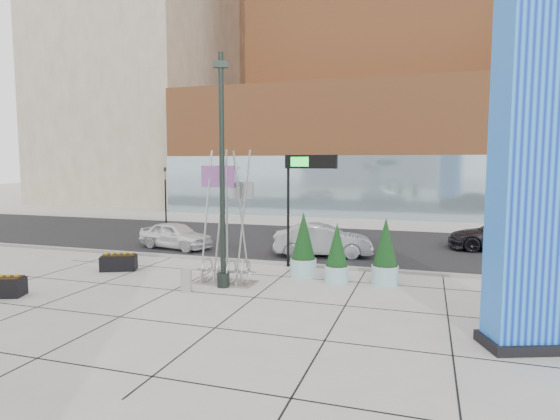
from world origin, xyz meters
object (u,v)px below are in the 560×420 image
(blue_pylon, at_px, (549,167))
(car_silver_mid, at_px, (323,241))
(public_art_sculpture, at_px, (226,249))
(concrete_bollard, at_px, (186,280))
(overhead_street_sign, at_px, (307,171))
(car_white_west, at_px, (176,236))
(lamp_post, at_px, (222,194))

(blue_pylon, height_order, car_silver_mid, blue_pylon)
(public_art_sculpture, relative_size, concrete_bollard, 6.56)
(overhead_street_sign, xyz_separation_m, car_white_west, (-7.54, 2.25, -3.39))
(lamp_post, relative_size, car_white_west, 2.04)
(concrete_bollard, height_order, car_silver_mid, car_silver_mid)
(blue_pylon, height_order, lamp_post, blue_pylon)
(blue_pylon, height_order, concrete_bollard, blue_pylon)
(concrete_bollard, distance_m, car_silver_mid, 7.99)
(blue_pylon, bearing_deg, concrete_bollard, 149.61)
(blue_pylon, relative_size, concrete_bollard, 11.94)
(lamp_post, height_order, concrete_bollard, lamp_post)
(blue_pylon, xyz_separation_m, public_art_sculpture, (-9.63, 3.26, -3.03))
(lamp_post, relative_size, public_art_sculpture, 1.67)
(lamp_post, height_order, car_white_west, lamp_post)
(lamp_post, distance_m, overhead_street_sign, 4.46)
(public_art_sculpture, distance_m, concrete_bollard, 1.90)
(lamp_post, height_order, public_art_sculpture, lamp_post)
(car_white_west, bearing_deg, lamp_post, -126.31)
(blue_pylon, xyz_separation_m, lamp_post, (-9.53, 2.73, -0.97))
(public_art_sculpture, xyz_separation_m, car_white_west, (-5.37, 5.61, -0.60))
(overhead_street_sign, distance_m, car_white_west, 8.57)
(concrete_bollard, distance_m, car_white_west, 8.33)
(blue_pylon, distance_m, overhead_street_sign, 9.98)
(overhead_street_sign, distance_m, car_silver_mid, 4.17)
(concrete_bollard, height_order, car_white_west, car_white_west)
(lamp_post, xyz_separation_m, car_silver_mid, (2.21, 6.42, -2.59))
(concrete_bollard, relative_size, car_silver_mid, 0.16)
(car_white_west, bearing_deg, public_art_sculpture, -124.29)
(lamp_post, height_order, overhead_street_sign, lamp_post)
(lamp_post, relative_size, overhead_street_sign, 1.72)
(concrete_bollard, distance_m, overhead_street_sign, 6.77)
(concrete_bollard, bearing_deg, public_art_sculpture, 57.53)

